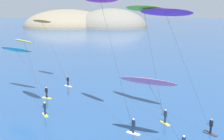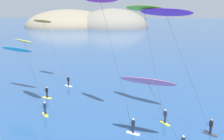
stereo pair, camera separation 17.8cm
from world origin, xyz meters
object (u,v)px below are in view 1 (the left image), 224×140
(kitesurfer_orange, at_px, (44,27))
(kitesurfer_magenta, at_px, (103,11))
(kitesurfer_cyan, at_px, (18,53))
(kitesurfer_yellow, at_px, (26,47))
(kitesurfer_lime, at_px, (145,17))
(kitesurfer_pink, at_px, (150,86))
(kitesurfer_purple, at_px, (168,19))

(kitesurfer_orange, relative_size, kitesurfer_magenta, 0.77)
(kitesurfer_magenta, height_order, kitesurfer_cyan, kitesurfer_magenta)
(kitesurfer_yellow, bearing_deg, kitesurfer_magenta, -19.44)
(kitesurfer_orange, bearing_deg, kitesurfer_lime, -42.61)
(kitesurfer_orange, distance_m, kitesurfer_lime, 22.16)
(kitesurfer_magenta, xyz_separation_m, kitesurfer_pink, (4.78, -5.79, -6.55))
(kitesurfer_cyan, bearing_deg, kitesurfer_yellow, -59.81)
(kitesurfer_cyan, bearing_deg, kitesurfer_purple, -24.74)
(kitesurfer_purple, height_order, kitesurfer_cyan, kitesurfer_purple)
(kitesurfer_orange, height_order, kitesurfer_cyan, kitesurfer_orange)
(kitesurfer_purple, bearing_deg, kitesurfer_magenta, -178.58)
(kitesurfer_orange, distance_m, kitesurfer_yellow, 13.31)
(kitesurfer_yellow, relative_size, kitesurfer_lime, 0.68)
(kitesurfer_yellow, bearing_deg, kitesurfer_purple, -11.28)
(kitesurfer_yellow, bearing_deg, kitesurfer_lime, -7.02)
(kitesurfer_purple, relative_size, kitesurfer_cyan, 1.44)
(kitesurfer_orange, distance_m, kitesurfer_magenta, 20.56)
(kitesurfer_orange, relative_size, kitesurfer_pink, 1.58)
(kitesurfer_orange, bearing_deg, kitesurfer_cyan, -105.38)
(kitesurfer_purple, relative_size, kitesurfer_pink, 1.87)
(kitesurfer_lime, bearing_deg, kitesurfer_magenta, -159.04)
(kitesurfer_purple, height_order, kitesurfer_yellow, kitesurfer_purple)
(kitesurfer_pink, distance_m, kitesurfer_lime, 9.53)
(kitesurfer_orange, xyz_separation_m, kitesurfer_magenta, (11.65, -16.68, 2.96))
(kitesurfer_orange, bearing_deg, kitesurfer_pink, -53.82)
(kitesurfer_lime, bearing_deg, kitesurfer_pink, -88.46)
(kitesurfer_cyan, distance_m, kitesurfer_lime, 20.55)
(kitesurfer_magenta, distance_m, kitesurfer_lime, 4.95)
(kitesurfer_lime, bearing_deg, kitesurfer_purple, -34.32)
(kitesurfer_orange, height_order, kitesurfer_purple, kitesurfer_purple)
(kitesurfer_lime, bearing_deg, kitesurfer_cyan, 156.61)
(kitesurfer_pink, bearing_deg, kitesurfer_cyan, 140.04)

